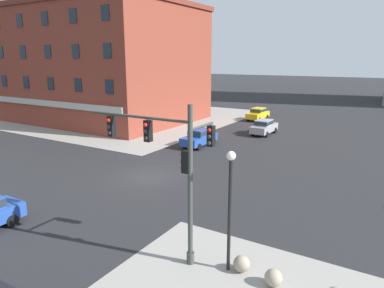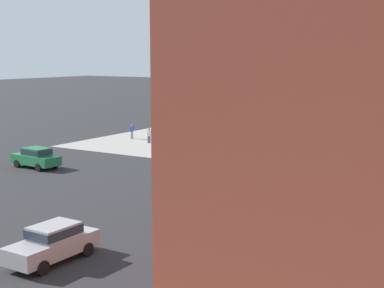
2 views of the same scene
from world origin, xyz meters
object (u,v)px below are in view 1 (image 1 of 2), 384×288
Objects in this scene: car_parked_curb at (258,113)px; street_lamp_corner_near at (230,197)px; car_cross_eastbound at (199,137)px; car_main_northbound_far at (264,126)px; traffic_signal_main at (172,161)px; bollard_sphere_curb_a at (242,264)px; bollard_sphere_curb_b at (273,278)px.

street_lamp_corner_near is at bearing -70.88° from car_parked_curb.
street_lamp_corner_near is 1.13× the size of car_cross_eastbound.
car_main_northbound_far and car_parked_curb have the same top height.
street_lamp_corner_near is (2.56, 0.20, -1.12)m from traffic_signal_main.
car_main_northbound_far is at bearing 67.83° from car_cross_eastbound.
bollard_sphere_curb_a is at bearing -70.03° from car_parked_curb.
traffic_signal_main is at bearing -78.31° from car_main_northbound_far.
traffic_signal_main is at bearing -175.43° from street_lamp_corner_near.
bollard_sphere_curb_b is at bearing -1.71° from street_lamp_corner_near.
traffic_signal_main reaches higher than bollard_sphere_curb_b.
street_lamp_corner_near is (-0.51, -0.17, 2.84)m from bollard_sphere_curb_a.
bollard_sphere_curb_b is at bearing -9.38° from bollard_sphere_curb_a.
bollard_sphere_curb_a is 1.00× the size of bollard_sphere_curb_b.
traffic_signal_main is at bearing -172.97° from bollard_sphere_curb_a.
street_lamp_corner_near reaches higher than car_main_northbound_far.
bollard_sphere_curb_a is 27.24m from car_main_northbound_far.
car_cross_eastbound reaches higher than bollard_sphere_curb_a.
street_lamp_corner_near is at bearing -161.23° from bollard_sphere_curb_a.
bollard_sphere_curb_b is at bearing -52.55° from car_cross_eastbound.
car_cross_eastbound is 0.99× the size of car_parked_curb.
car_cross_eastbound is at bearing -88.08° from car_parked_curb.
car_parked_curb is at bearing 114.96° from car_main_northbound_far.
car_parked_curb is (-13.99, 34.88, 0.58)m from bollard_sphere_curb_b.
car_main_northbound_far is (-5.43, 26.25, -3.38)m from traffic_signal_main.
traffic_signal_main reaches higher than car_main_northbound_far.
bollard_sphere_curb_a is 0.15× the size of car_cross_eastbound.
car_main_northbound_far is at bearing 101.69° from traffic_signal_main.
traffic_signal_main reaches higher than street_lamp_corner_near.
street_lamp_corner_near is 21.01m from car_cross_eastbound.
bollard_sphere_curb_b is 37.59m from car_parked_curb.
street_lamp_corner_near reaches higher than bollard_sphere_curb_a.
car_parked_curb is at bearing 105.20° from traffic_signal_main.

